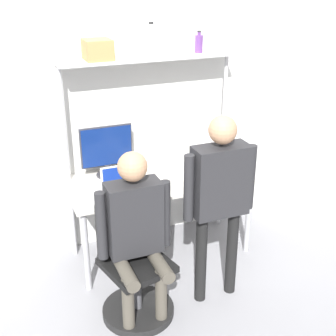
# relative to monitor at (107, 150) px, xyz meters

# --- Properties ---
(ground_plane) EXTENTS (12.00, 12.00, 0.00)m
(ground_plane) POSITION_rel_monitor_xyz_m (0.41, -0.63, -1.02)
(ground_plane) COLOR gray
(wall_back) EXTENTS (8.00, 0.06, 2.70)m
(wall_back) POSITION_rel_monitor_xyz_m (0.41, 0.18, 0.33)
(wall_back) COLOR silver
(wall_back) RESTS_ON ground_plane
(desk) EXTENTS (1.65, 0.76, 0.77)m
(desk) POSITION_rel_monitor_xyz_m (0.41, -0.23, -0.33)
(desk) COLOR beige
(desk) RESTS_ON ground_plane
(shelf_unit) EXTENTS (1.57, 0.26, 1.81)m
(shelf_unit) POSITION_rel_monitor_xyz_m (0.41, 0.01, 0.50)
(shelf_unit) COLOR silver
(shelf_unit) RESTS_ON ground_plane
(monitor) EXTENTS (0.47, 0.21, 0.47)m
(monitor) POSITION_rel_monitor_xyz_m (0.00, 0.00, 0.00)
(monitor) COLOR #333338
(monitor) RESTS_ON desk
(laptop) EXTENTS (0.28, 0.21, 0.21)m
(laptop) POSITION_rel_monitor_xyz_m (0.00, -0.35, -0.19)
(laptop) COLOR silver
(laptop) RESTS_ON desk
(cell_phone) EXTENTS (0.07, 0.15, 0.01)m
(cell_phone) POSITION_rel_monitor_xyz_m (0.25, -0.36, -0.24)
(cell_phone) COLOR silver
(cell_phone) RESTS_ON desk
(office_chair) EXTENTS (0.56, 0.56, 0.93)m
(office_chair) POSITION_rel_monitor_xyz_m (-0.08, -0.96, -0.73)
(office_chair) COLOR black
(office_chair) RESTS_ON ground_plane
(person_seated) EXTENTS (0.56, 0.47, 1.36)m
(person_seated) POSITION_rel_monitor_xyz_m (-0.07, -1.01, -0.21)
(person_seated) COLOR #4C473D
(person_seated) RESTS_ON ground_plane
(person_standing) EXTENTS (0.59, 0.21, 1.55)m
(person_standing) POSITION_rel_monitor_xyz_m (0.60, -1.02, -0.03)
(person_standing) COLOR black
(person_standing) RESTS_ON ground_plane
(bottle_purple) EXTENTS (0.07, 0.07, 0.19)m
(bottle_purple) POSITION_rel_monitor_xyz_m (0.88, 0.01, 0.87)
(bottle_purple) COLOR #593372
(bottle_purple) RESTS_ON shelf_unit
(bottle_clear) EXTENTS (0.08, 0.08, 0.28)m
(bottle_clear) POSITION_rel_monitor_xyz_m (0.44, 0.01, 0.91)
(bottle_clear) COLOR silver
(bottle_clear) RESTS_ON shelf_unit
(storage_box) EXTENTS (0.22, 0.24, 0.16)m
(storage_box) POSITION_rel_monitor_xyz_m (-0.03, 0.01, 0.87)
(storage_box) COLOR #B27A47
(storage_box) RESTS_ON shelf_unit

